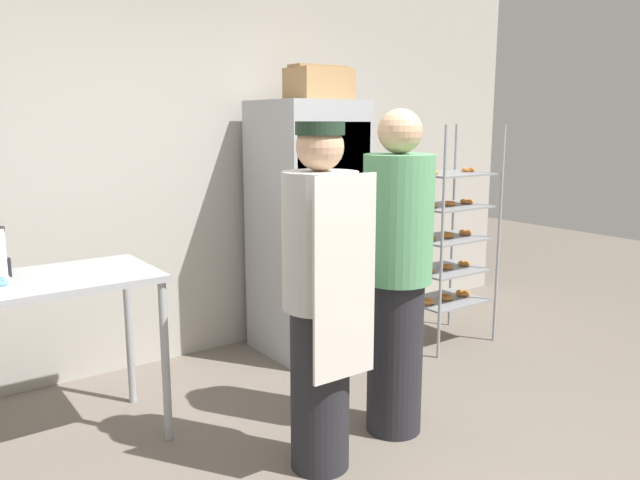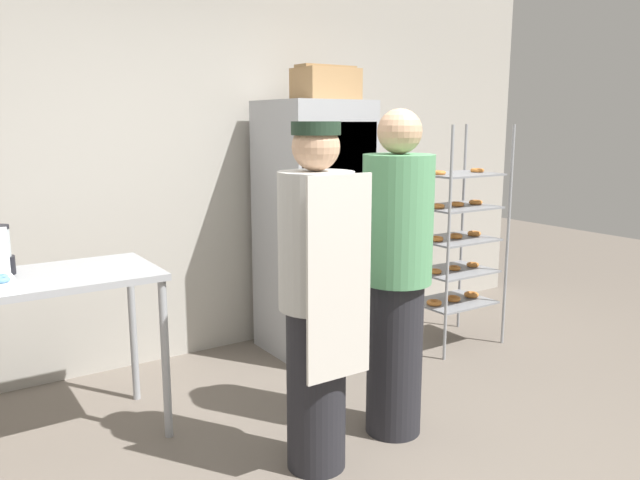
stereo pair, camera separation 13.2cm
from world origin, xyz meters
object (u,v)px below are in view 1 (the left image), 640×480
Objects in this scene: refrigerator at (308,229)px; cardboard_storage_box at (319,84)px; person_customer at (397,273)px; baking_rack at (448,239)px; person_baker at (321,295)px.

cardboard_storage_box is at bearing 5.67° from refrigerator.
person_customer is at bearing -108.44° from cardboard_storage_box.
refrigerator is 1.09m from baking_rack.
cardboard_storage_box is 0.26× the size of person_baker.
person_customer is at bearing -104.14° from refrigerator.
person_customer is at bearing 7.12° from person_baker.
person_baker is (-1.86, -0.90, 0.07)m from baking_rack.
person_customer is (0.55, 0.07, 0.02)m from person_baker.
refrigerator is 1.04m from cardboard_storage_box.
cardboard_storage_box is at bearing 54.46° from person_baker.
refrigerator is 1.10× the size of baking_rack.
refrigerator reaches higher than person_baker.
baking_rack is 1.55m from person_customer.
person_baker is at bearing -125.54° from cardboard_storage_box.
refrigerator reaches higher than baking_rack.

